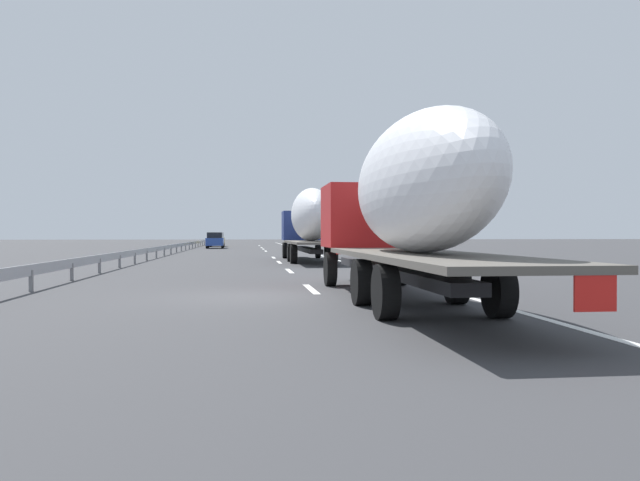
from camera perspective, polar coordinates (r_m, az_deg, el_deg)
The scene contains 20 objects.
ground_plane at distance 56.01m, azimuth -6.73°, elevation -1.05°, with size 260.00×260.00×0.00m, color #38383A.
lane_stripe_0 at distance 18.16m, azimuth -0.83°, elevation -4.44°, with size 3.20×0.20×0.01m, color white.
lane_stripe_1 at distance 27.06m, azimuth -2.81°, elevation -2.79°, with size 3.20×0.20×0.01m, color white.
lane_stripe_2 at distance 35.39m, azimuth -3.76°, elevation -1.99°, with size 3.20×0.20×0.01m, color white.
lane_stripe_3 at distance 42.40m, azimuth -4.26°, elevation -1.56°, with size 3.20×0.20×0.01m, color white.
lane_stripe_4 at distance 58.70m, azimuth -4.97°, elevation -0.97°, with size 3.20×0.20×0.01m, color white.
lane_stripe_5 at distance 66.69m, azimuth -5.19°, elevation -0.78°, with size 3.20×0.20×0.01m, color white.
lane_stripe_6 at distance 73.77m, azimuth -5.35°, elevation -0.65°, with size 3.20×0.20×0.01m, color white.
lane_stripe_7 at distance 87.11m, azimuth -5.58°, elevation -0.46°, with size 3.20×0.20×0.01m, color white.
edge_line_right at distance 61.27m, azimuth -1.58°, elevation -0.90°, with size 110.00×0.20×0.01m, color white.
truck_lead at distance 36.43m, azimuth -1.01°, elevation 1.86°, with size 14.09×2.55×4.18m.
truck_trailing at distance 14.58m, azimuth 7.86°, elevation 3.73°, with size 14.33×2.55×4.14m.
car_blue_sedan at distance 70.62m, azimuth -9.55°, elevation 0.03°, with size 4.54×1.89×1.78m.
car_yellow_coupe at distance 80.07m, azimuth -9.37°, elevation 0.09°, with size 4.21×1.81×1.79m.
road_sign at distance 53.09m, azimuth 0.53°, elevation 1.06°, with size 0.10×0.90×2.92m.
tree_0 at distance 64.51m, azimuth 3.27°, elevation 2.90°, with size 2.86×2.86×6.70m.
tree_1 at distance 44.65m, azimuth 5.65°, elevation 3.27°, with size 3.94×3.94×5.59m.
tree_2 at distance 91.26m, azimuth 0.07°, elevation 2.18°, with size 3.74×3.74×6.63m.
tree_3 at distance 97.39m, azimuth -0.59°, elevation 1.82°, with size 3.53×3.53×5.96m.
guardrail_median at distance 59.29m, azimuth -12.54°, elevation -0.41°, with size 94.00×0.10×0.76m.
Camera 1 is at (-15.99, 0.09, 1.60)m, focal length 35.06 mm.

